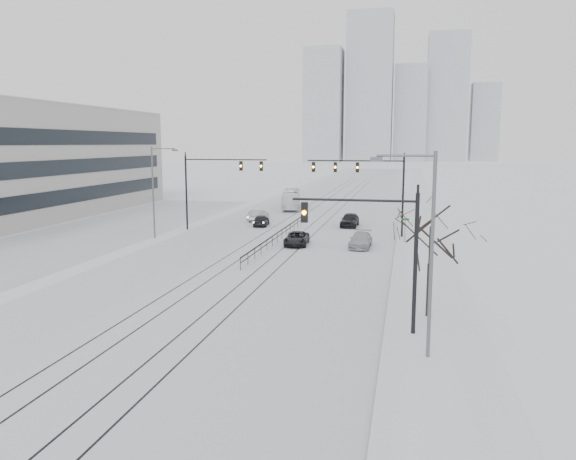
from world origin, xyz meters
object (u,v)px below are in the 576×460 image
object	(u,v)px
box_truck	(291,199)
sedan_sb_inner	(261,220)
sedan_sb_outer	(258,215)
sedan_nb_right	(361,240)
sedan_nb_front	(297,239)
traffic_mast_near	(382,243)
bare_tree	(431,236)
sedan_nb_far	(350,220)

from	to	relation	value
box_truck	sedan_sb_inner	bearing A→B (deg)	80.29
sedan_sb_outer	sedan_nb_right	world-z (taller)	sedan_sb_outer
sedan_sb_inner	sedan_nb_front	bearing A→B (deg)	113.29
traffic_mast_near	box_truck	world-z (taller)	traffic_mast_near
sedan_nb_right	sedan_sb_inner	bearing A→B (deg)	138.98
traffic_mast_near	sedan_sb_outer	bearing A→B (deg)	113.35
bare_tree	sedan_nb_front	distance (m)	23.24
bare_tree	sedan_sb_inner	world-z (taller)	bare_tree
sedan_sb_outer	sedan_nb_right	bearing A→B (deg)	138.16
box_truck	sedan_nb_right	bearing A→B (deg)	103.49
sedan_sb_inner	box_truck	bearing A→B (deg)	-95.93
sedan_nb_front	bare_tree	bearing A→B (deg)	-64.93
sedan_sb_outer	sedan_nb_far	xyz separation A→B (m)	(11.27, -2.26, 0.09)
sedan_nb_front	sedan_sb_inner	bearing A→B (deg)	115.57
sedan_nb_front	sedan_sb_outer	bearing A→B (deg)	113.14
sedan_sb_outer	sedan_nb_far	size ratio (longest dim) A/B	0.92
sedan_sb_inner	sedan_nb_right	distance (m)	16.39
sedan_nb_front	sedan_nb_far	xyz separation A→B (m)	(3.58, 12.73, 0.15)
sedan_sb_inner	sedan_nb_front	world-z (taller)	sedan_sb_inner
sedan_sb_inner	sedan_nb_front	size ratio (longest dim) A/B	0.86
bare_tree	box_truck	size ratio (longest dim) A/B	0.62
box_truck	sedan_sb_outer	bearing A→B (deg)	74.40
sedan_nb_right	box_truck	bearing A→B (deg)	114.64
sedan_nb_far	box_truck	size ratio (longest dim) A/B	0.45
traffic_mast_near	bare_tree	bearing A→B (deg)	51.24
bare_tree	box_truck	world-z (taller)	bare_tree
sedan_sb_inner	box_truck	size ratio (longest dim) A/B	0.39
box_truck	traffic_mast_near	bearing A→B (deg)	96.38
bare_tree	sedan_sb_inner	bearing A→B (deg)	119.26
sedan_sb_outer	sedan_nb_right	distance (m)	20.13
traffic_mast_near	sedan_sb_inner	world-z (taller)	traffic_mast_near
bare_tree	sedan_sb_outer	size ratio (longest dim) A/B	1.48
traffic_mast_near	sedan_nb_front	xyz separation A→B (m)	(-8.73, 23.03, -3.95)
sedan_sb_inner	sedan_nb_right	bearing A→B (deg)	131.61
traffic_mast_near	box_truck	bearing A→B (deg)	106.44
sedan_nb_front	sedan_nb_right	size ratio (longest dim) A/B	0.96
sedan_nb_right	sedan_nb_far	distance (m)	12.83
bare_tree	sedan_nb_far	world-z (taller)	bare_tree
sedan_sb_inner	sedan_nb_right	xyz separation A→B (m)	(12.16, -10.99, 0.02)
traffic_mast_near	sedan_nb_front	size ratio (longest dim) A/B	1.58
traffic_mast_near	box_truck	distance (m)	53.55
sedan_nb_front	sedan_nb_far	distance (m)	13.23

